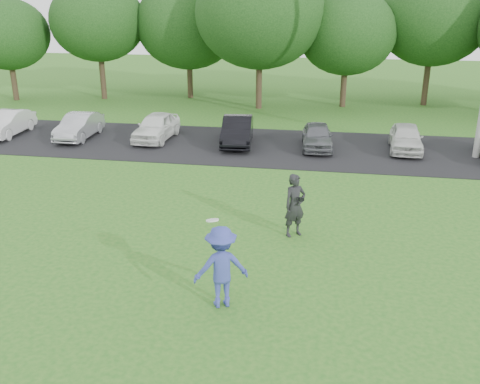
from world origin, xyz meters
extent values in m
plane|color=#23641C|center=(0.00, 0.00, 0.00)|extent=(100.00, 100.00, 0.00)
cube|color=black|center=(0.00, 13.00, 0.01)|extent=(32.00, 6.50, 0.03)
imported|color=#38439F|center=(0.23, -0.21, 0.94)|extent=(1.38, 1.11, 1.87)
cylinder|color=white|center=(0.09, -0.36, 2.09)|extent=(0.28, 0.27, 0.11)
imported|color=black|center=(1.52, 3.73, 0.91)|extent=(0.79, 0.75, 1.82)
cube|color=black|center=(1.70, 3.55, 1.18)|extent=(0.17, 0.16, 0.10)
imported|color=silver|center=(-13.08, 12.87, 0.61)|extent=(1.39, 3.58, 1.16)
imported|color=#A8AAAF|center=(-9.40, 12.93, 0.61)|extent=(1.36, 3.55, 1.15)
imported|color=white|center=(-5.70, 13.30, 0.65)|extent=(1.57, 3.68, 1.24)
imported|color=black|center=(-1.80, 13.15, 0.65)|extent=(1.72, 3.88, 1.24)
imported|color=#5A5C61|center=(1.81, 13.05, 0.59)|extent=(1.54, 3.35, 1.11)
imported|color=silver|center=(5.65, 13.34, 0.61)|extent=(1.56, 3.46, 1.16)
cylinder|color=#38281C|center=(-18.00, 21.60, 1.10)|extent=(0.36, 0.36, 2.20)
ellipsoid|color=#214C19|center=(-18.00, 21.60, 4.15)|extent=(5.20, 5.20, 4.42)
cylinder|color=#38281C|center=(-12.50, 23.00, 1.35)|extent=(0.36, 0.36, 2.70)
ellipsoid|color=#214C19|center=(-12.50, 23.00, 4.93)|extent=(5.94, 5.94, 5.05)
cylinder|color=#38281C|center=(-7.00, 24.40, 1.10)|extent=(0.36, 0.36, 2.20)
ellipsoid|color=#214C19|center=(-7.00, 24.40, 4.71)|extent=(6.68, 6.68, 5.68)
cylinder|color=#38281C|center=(-2.00, 21.60, 1.35)|extent=(0.36, 0.36, 2.70)
ellipsoid|color=#214C19|center=(-2.00, 21.60, 5.48)|extent=(7.42, 7.42, 6.31)
cylinder|color=#38281C|center=(3.00, 23.00, 1.10)|extent=(0.36, 0.36, 2.20)
ellipsoid|color=#214C19|center=(3.00, 23.00, 4.36)|extent=(5.76, 5.76, 4.90)
cylinder|color=#38281C|center=(8.00, 24.40, 1.35)|extent=(0.36, 0.36, 2.70)
ellipsoid|color=#214C19|center=(8.00, 24.40, 5.14)|extent=(6.50, 6.50, 5.53)
camera|label=1|loc=(2.39, -10.25, 6.46)|focal=40.00mm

